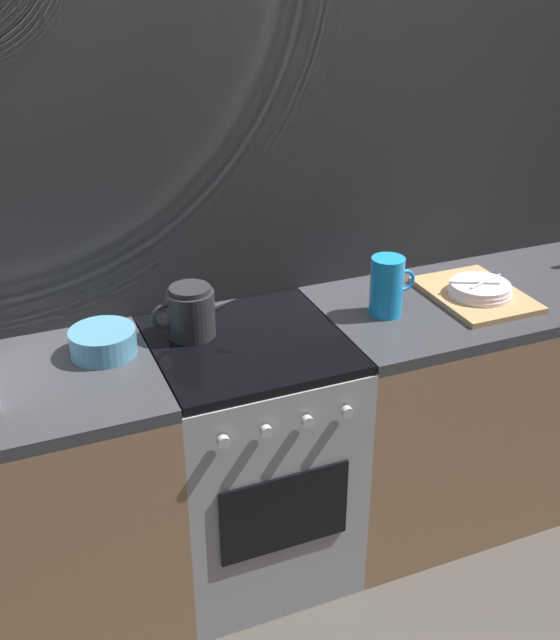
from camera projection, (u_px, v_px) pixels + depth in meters
name	position (u px, v px, depth m)	size (l,w,h in m)	color
ground_plane	(253.00, 556.00, 2.83)	(8.00, 8.00, 0.00)	#47423D
back_wall	(212.00, 217.00, 2.54)	(3.60, 0.05, 2.40)	gray
stove_unit	(251.00, 457.00, 2.62)	(0.60, 0.63, 0.90)	#9E9EA3
counter_right	(473.00, 401.00, 2.92)	(1.20, 0.60, 0.90)	#997251
kettle	(191.00, 312.00, 2.41)	(0.28, 0.15, 0.17)	#262628
mixing_bowl	(103.00, 342.00, 2.32)	(0.20, 0.20, 0.08)	teal
pitcher	(388.00, 286.00, 2.53)	(0.16, 0.11, 0.20)	#198CD8
dish_pile	(477.00, 292.00, 2.67)	(0.30, 0.40, 0.07)	tan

